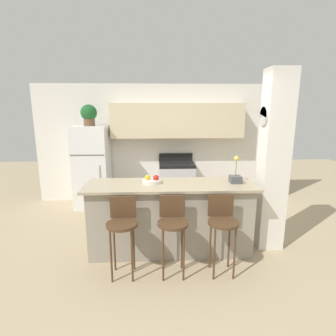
% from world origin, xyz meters
% --- Properties ---
extents(ground_plane, '(14.00, 14.00, 0.00)m').
position_xyz_m(ground_plane, '(0.00, 0.00, 0.00)').
color(ground_plane, tan).
extents(wall_back, '(5.60, 0.38, 2.55)m').
position_xyz_m(wall_back, '(0.11, 2.22, 1.50)').
color(wall_back, white).
rests_on(wall_back, ground_plane).
extents(pillar_right, '(0.38, 0.32, 2.55)m').
position_xyz_m(pillar_right, '(1.47, 0.09, 1.28)').
color(pillar_right, white).
rests_on(pillar_right, ground_plane).
extents(counter_bar, '(2.35, 0.71, 1.00)m').
position_xyz_m(counter_bar, '(0.00, 0.00, 0.51)').
color(counter_bar, gray).
rests_on(counter_bar, ground_plane).
extents(refrigerator, '(0.69, 0.68, 1.69)m').
position_xyz_m(refrigerator, '(-1.53, 1.91, 0.85)').
color(refrigerator, white).
rests_on(refrigerator, ground_plane).
extents(stove_range, '(0.74, 0.63, 1.07)m').
position_xyz_m(stove_range, '(0.23, 1.94, 0.46)').
color(stove_range, silver).
rests_on(stove_range, ground_plane).
extents(bar_stool_left, '(0.37, 0.37, 0.98)m').
position_xyz_m(bar_stool_left, '(-0.61, -0.55, 0.66)').
color(bar_stool_left, '#4C331E').
rests_on(bar_stool_left, ground_plane).
extents(bar_stool_mid, '(0.37, 0.37, 0.98)m').
position_xyz_m(bar_stool_mid, '(0.00, -0.55, 0.66)').
color(bar_stool_mid, '#4C331E').
rests_on(bar_stool_mid, ground_plane).
extents(bar_stool_right, '(0.37, 0.37, 0.98)m').
position_xyz_m(bar_stool_right, '(0.61, -0.55, 0.66)').
color(bar_stool_right, '#4C331E').
rests_on(bar_stool_right, ground_plane).
extents(potted_plant_on_fridge, '(0.32, 0.32, 0.42)m').
position_xyz_m(potted_plant_on_fridge, '(-1.53, 1.91, 1.92)').
color(potted_plant_on_fridge, brown).
rests_on(potted_plant_on_fridge, refrigerator).
extents(orchid_vase, '(0.15, 0.15, 0.38)m').
position_xyz_m(orchid_vase, '(0.91, 0.02, 1.09)').
color(orchid_vase, '#4C4C51').
rests_on(orchid_vase, counter_bar).
extents(fruit_bowl, '(0.27, 0.27, 0.12)m').
position_xyz_m(fruit_bowl, '(-0.26, 0.06, 1.04)').
color(fruit_bowl, silver).
rests_on(fruit_bowl, counter_bar).
extents(trash_bin, '(0.28, 0.28, 0.38)m').
position_xyz_m(trash_bin, '(-0.97, 1.68, 0.19)').
color(trash_bin, '#59595B').
rests_on(trash_bin, ground_plane).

